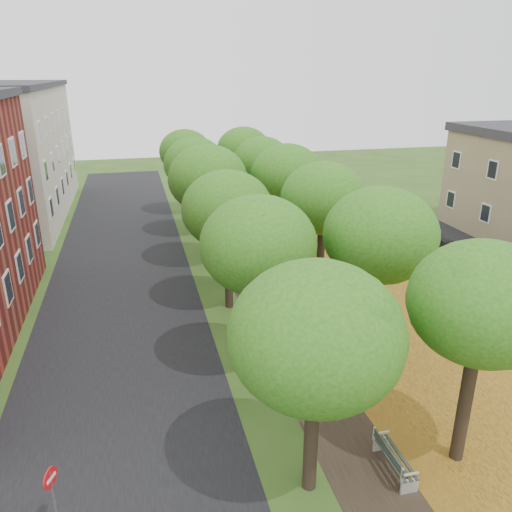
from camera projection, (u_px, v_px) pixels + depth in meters
ground at (379, 472)px, 14.83m from camera, size 120.00×120.00×0.00m
street_asphalt at (122, 293)px, 26.80m from camera, size 8.00×70.00×0.01m
footpath at (257, 280)px, 28.48m from camera, size 3.20×70.00×0.01m
leaf_verge at (339, 272)px, 29.60m from camera, size 7.50×70.00×0.01m
parking_lot at (455, 254)px, 32.42m from camera, size 9.00×16.00×0.01m
tree_row_west at (217, 197)px, 26.26m from camera, size 4.24×34.24×6.79m
tree_row_east at (303, 192)px, 27.33m from camera, size 4.24×34.24×6.79m
bench at (393, 458)px, 14.72m from camera, size 0.58×1.92×0.90m
street_sign at (52, 487)px, 12.27m from camera, size 0.26×0.53×2.15m
car_red at (480, 269)px, 28.05m from camera, size 4.63×2.68×1.44m
car_grey at (425, 244)px, 32.09m from camera, size 5.41×3.92×1.45m
car_white at (406, 238)px, 33.34m from camera, size 5.74×4.14×1.45m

